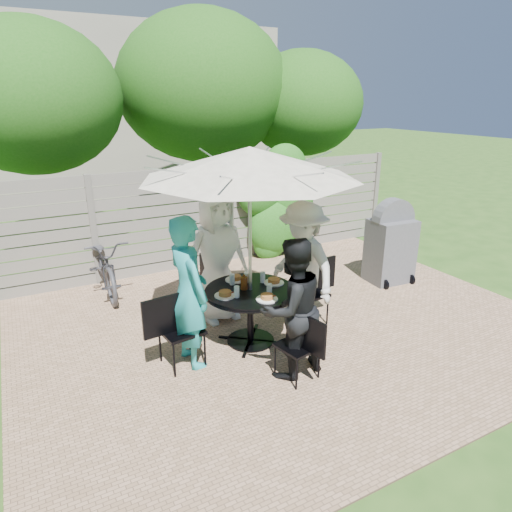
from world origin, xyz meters
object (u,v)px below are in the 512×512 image
glass_left (237,292)px  glass_front (269,289)px  chair_front (298,359)px  plate_front (267,298)px  glass_right (263,277)px  person_right (303,266)px  chair_right (309,305)px  bicycle (104,264)px  patio_table (250,306)px  plate_back (235,278)px  syrup_jug (244,283)px  plate_right (274,281)px  coffee_cup (247,278)px  person_back (217,257)px  chair_left (181,344)px  umbrella (250,163)px  plate_left (225,294)px  person_front (292,309)px  person_left (189,293)px  glass_back (232,279)px  chair_back (214,298)px  bbq_grill (391,245)px

glass_left → glass_front: bearing=-17.6°
chair_front → plate_front: bearing=-5.3°
plate_front → glass_right: bearing=66.3°
glass_right → person_right: bearing=-5.0°
chair_right → bicycle: size_ratio=0.51×
patio_table → plate_back: 0.44m
syrup_jug → glass_front: bearing=-56.5°
person_right → glass_right: 0.58m
plate_right → coffee_cup: size_ratio=2.17×
person_back → chair_left: size_ratio=1.98×
coffee_cup → glass_front: bearing=-84.0°
umbrella → plate_right: bearing=5.4°
person_back → plate_left: (-0.28, -0.86, -0.16)m
chair_left → coffee_cup: 1.21m
glass_right → coffee_cup: (-0.17, 0.10, -0.01)m
person_front → syrup_jug: 0.88m
person_front → person_right: (0.75, 0.90, 0.07)m
person_left → plate_right: (1.18, 0.11, -0.14)m
person_front → glass_right: size_ratio=11.57×
glass_front → glass_right: (0.12, 0.38, 0.00)m
patio_table → coffee_cup: size_ratio=10.26×
plate_back → plate_left: same height
chair_front → chair_right: bearing=-50.5°
plate_front → syrup_jug: syrup_jug is taller
chair_right → glass_back: (-1.09, 0.16, 0.53)m
chair_back → chair_right: 1.37m
umbrella → plate_left: size_ratio=10.70×
glass_left → bbq_grill: bearing=14.3°
glass_left → bbq_grill: bbq_grill is taller
chair_back → bicycle: 2.00m
person_front → chair_front: bearing=90.6°
chair_left → umbrella: bearing=-0.9°
person_back → glass_front: bearing=-84.5°
chair_left → glass_front: 1.22m
umbrella → syrup_jug: (-0.06, 0.04, -1.47)m
person_right → plate_left: person_right is taller
glass_left → glass_front: size_ratio=1.00×
glass_front → glass_right: same height
chair_right → plate_right: 0.78m
glass_right → person_left: bearing=-169.1°
umbrella → plate_back: (-0.03, 0.36, -1.53)m
person_back → plate_back: bearing=-90.0°
syrup_jug → coffee_cup: size_ratio=1.33×
glass_left → glass_front: same height
glass_front → glass_back: bearing=117.4°
chair_back → person_back: 0.69m
chair_back → syrup_jug: bearing=-4.1°
chair_back → syrup_jug: syrup_jug is taller
person_back → umbrella: bearing=-90.0°
glass_front → glass_right: 0.40m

